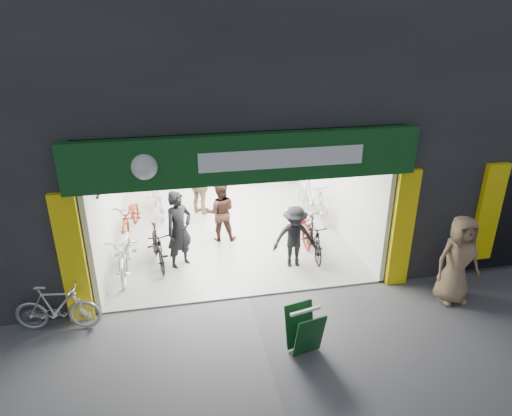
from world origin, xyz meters
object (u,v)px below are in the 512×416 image
object	(u,v)px
parked_bike	(57,308)
pedestrian_near	(458,260)
bike_left_front	(126,251)
sandwich_board	(304,329)
bike_right_front	(314,238)

from	to	relation	value
parked_bike	pedestrian_near	distance (m)	7.70
bike_left_front	sandwich_board	xyz separation A→B (m)	(3.17, -3.30, -0.06)
pedestrian_near	bike_left_front	bearing A→B (deg)	160.03
bike_right_front	sandwich_board	size ratio (longest dim) A/B	1.88
sandwich_board	parked_bike	bearing A→B (deg)	148.77
parked_bike	pedestrian_near	bearing A→B (deg)	-85.82
bike_left_front	pedestrian_near	xyz separation A→B (m)	(6.56, -2.42, 0.42)
pedestrian_near	sandwich_board	world-z (taller)	pedestrian_near
pedestrian_near	sandwich_board	xyz separation A→B (m)	(-3.40, -0.88, -0.48)
bike_left_front	pedestrian_near	world-z (taller)	pedestrian_near
bike_right_front	pedestrian_near	distance (m)	3.22
bike_left_front	parked_bike	bearing A→B (deg)	-120.27
parked_bike	sandwich_board	distance (m)	4.51
sandwich_board	bike_right_front	bearing A→B (deg)	57.04
parked_bike	bike_right_front	bearing A→B (deg)	-64.00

